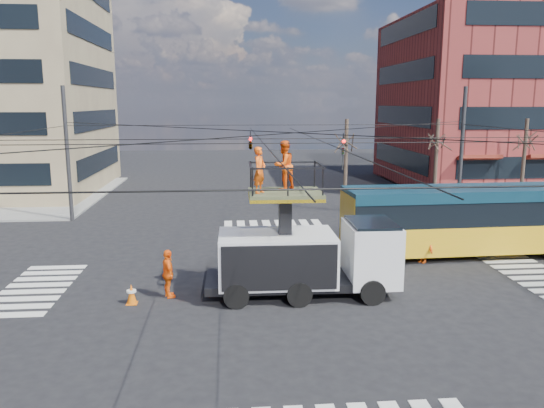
{
  "coord_description": "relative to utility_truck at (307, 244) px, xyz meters",
  "views": [
    {
      "loc": [
        -2.54,
        -20.07,
        7.03
      ],
      "look_at": [
        -0.8,
        1.12,
        2.95
      ],
      "focal_mm": 35.0,
      "sensor_mm": 36.0,
      "label": 1
    }
  ],
  "objects": [
    {
      "name": "worker_ground",
      "position": [
        -5.07,
        0.1,
        -1.04
      ],
      "size": [
        0.77,
        1.14,
        1.8
      ],
      "primitive_type": "imported",
      "rotation": [
        0.0,
        0.0,
        1.91
      ],
      "color": "#FF6310",
      "rests_on": "ground"
    },
    {
      "name": "overhead_network",
      "position": [
        -0.34,
        1.87,
        2.35
      ],
      "size": [
        24.24,
        24.24,
        8.0
      ],
      "color": "#2D2D30",
      "rests_on": "ground"
    },
    {
      "name": "tree_a",
      "position": [
        4.73,
        14.97,
        2.69
      ],
      "size": [
        2.0,
        2.0,
        6.0
      ],
      "color": "#382B21",
      "rests_on": "ground"
    },
    {
      "name": "crosswalks",
      "position": [
        -0.27,
        1.47,
        -1.93
      ],
      "size": [
        22.4,
        22.4,
        0.02
      ],
      "primitive_type": null,
      "color": "silver",
      "rests_on": "ground"
    },
    {
      "name": "utility_truck",
      "position": [
        0.0,
        0.0,
        0.0
      ],
      "size": [
        7.02,
        2.71,
        5.69
      ],
      "rotation": [
        0.0,
        0.0,
        -0.01
      ],
      "color": "black",
      "rests_on": "ground"
    },
    {
      "name": "traffic_cone",
      "position": [
        -6.31,
        -0.43,
        -1.57
      ],
      "size": [
        0.36,
        0.36,
        0.73
      ],
      "primitive_type": "cone",
      "color": "#D95E09",
      "rests_on": "ground"
    },
    {
      "name": "flagger",
      "position": [
        5.73,
        3.51,
        -1.07
      ],
      "size": [
        1.12,
        1.3,
        1.74
      ],
      "primitive_type": "imported",
      "rotation": [
        0.0,
        0.0,
        -1.05
      ],
      "color": "#E64B0E",
      "rests_on": "ground"
    },
    {
      "name": "building_ne",
      "position": [
        21.71,
        25.45,
        5.06
      ],
      "size": [
        20.06,
        16.06,
        14.0
      ],
      "color": "maroon",
      "rests_on": "ground"
    },
    {
      "name": "tree_c",
      "position": [
        16.73,
        14.97,
        2.69
      ],
      "size": [
        2.0,
        2.0,
        6.0
      ],
      "color": "#382B21",
      "rests_on": "ground"
    },
    {
      "name": "tree_b",
      "position": [
        10.73,
        14.97,
        2.69
      ],
      "size": [
        2.0,
        2.0,
        6.0
      ],
      "color": "#382B21",
      "rests_on": "ground"
    },
    {
      "name": "ground",
      "position": [
        -0.27,
        1.47,
        -1.94
      ],
      "size": [
        120.0,
        120.0,
        0.0
      ],
      "primitive_type": "plane",
      "color": "black",
      "rests_on": "ground"
    },
    {
      "name": "city_bus",
      "position": [
        8.3,
        4.58,
        -0.22
      ],
      "size": [
        11.83,
        3.09,
        3.2
      ],
      "rotation": [
        0.0,
        0.0,
        0.04
      ],
      "color": "gold",
      "rests_on": "ground"
    },
    {
      "name": "sidewalk_ne",
      "position": [
        20.73,
        22.47,
        -1.88
      ],
      "size": [
        18.0,
        18.0,
        0.12
      ],
      "primitive_type": "cube",
      "color": "slate",
      "rests_on": "ground"
    }
  ]
}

